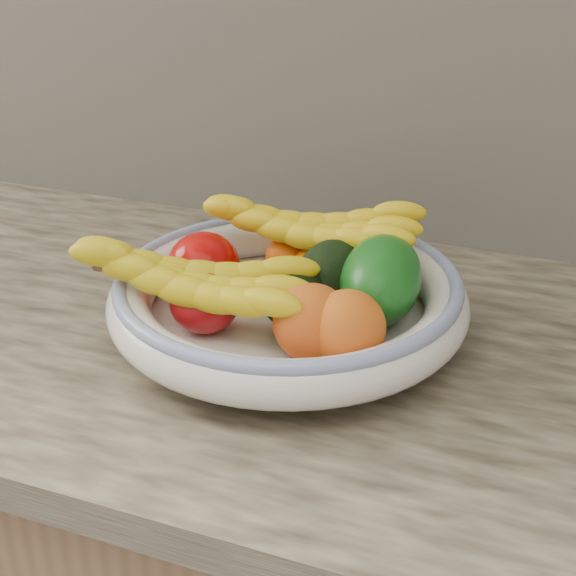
# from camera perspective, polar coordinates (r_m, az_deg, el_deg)

# --- Properties ---
(fruit_bowl) EXTENTS (0.39, 0.39, 0.08)m
(fruit_bowl) POSITION_cam_1_polar(r_m,az_deg,el_deg) (0.87, -0.00, -0.67)
(fruit_bowl) COLOR silver
(fruit_bowl) RESTS_ON kitchen_counter
(clementine_back_left) EXTENTS (0.07, 0.07, 0.05)m
(clementine_back_left) POSITION_cam_1_polar(r_m,az_deg,el_deg) (0.96, -0.00, 2.27)
(clementine_back_left) COLOR #F25E05
(clementine_back_left) RESTS_ON fruit_bowl
(clementine_back_right) EXTENTS (0.07, 0.07, 0.05)m
(clementine_back_right) POSITION_cam_1_polar(r_m,az_deg,el_deg) (0.96, 4.89, 2.28)
(clementine_back_right) COLOR #EC4F04
(clementine_back_right) RESTS_ON fruit_bowl
(clementine_back_mid) EXTENTS (0.06, 0.06, 0.04)m
(clementine_back_mid) POSITION_cam_1_polar(r_m,az_deg,el_deg) (0.93, 1.80, 1.58)
(clementine_back_mid) COLOR orange
(clementine_back_mid) RESTS_ON fruit_bowl
(tomato_left) EXTENTS (0.10, 0.10, 0.07)m
(tomato_left) POSITION_cam_1_polar(r_m,az_deg,el_deg) (0.92, -6.01, 1.68)
(tomato_left) COLOR #BF0705
(tomato_left) RESTS_ON fruit_bowl
(tomato_near_left) EXTENTS (0.09, 0.09, 0.07)m
(tomato_near_left) POSITION_cam_1_polar(r_m,az_deg,el_deg) (0.84, -5.95, -0.99)
(tomato_near_left) COLOR #A50D13
(tomato_near_left) RESTS_ON fruit_bowl
(avocado_center) EXTENTS (0.07, 0.10, 0.07)m
(avocado_center) POSITION_cam_1_polar(r_m,az_deg,el_deg) (0.85, 0.46, -0.34)
(avocado_center) COLOR black
(avocado_center) RESTS_ON fruit_bowl
(avocado_right) EXTENTS (0.09, 0.12, 0.08)m
(avocado_right) POSITION_cam_1_polar(r_m,az_deg,el_deg) (0.89, 3.22, 0.91)
(avocado_right) COLOR black
(avocado_right) RESTS_ON fruit_bowl
(green_mango) EXTENTS (0.13, 0.15, 0.12)m
(green_mango) POSITION_cam_1_polar(r_m,az_deg,el_deg) (0.85, 6.60, 0.56)
(green_mango) COLOR #0F5312
(green_mango) RESTS_ON fruit_bowl
(peach_front) EXTENTS (0.08, 0.08, 0.08)m
(peach_front) POSITION_cam_1_polar(r_m,az_deg,el_deg) (0.79, 1.71, -2.47)
(peach_front) COLOR orange
(peach_front) RESTS_ON fruit_bowl
(peach_right) EXTENTS (0.09, 0.09, 0.07)m
(peach_right) POSITION_cam_1_polar(r_m,az_deg,el_deg) (0.77, 4.25, -2.82)
(peach_right) COLOR orange
(peach_right) RESTS_ON fruit_bowl
(banana_bunch_back) EXTENTS (0.28, 0.13, 0.08)m
(banana_bunch_back) POSITION_cam_1_polar(r_m,az_deg,el_deg) (0.93, 1.52, 3.86)
(banana_bunch_back) COLOR yellow
(banana_bunch_back) RESTS_ON fruit_bowl
(banana_bunch_front) EXTENTS (0.28, 0.15, 0.08)m
(banana_bunch_front) POSITION_cam_1_polar(r_m,az_deg,el_deg) (0.83, -6.94, 0.12)
(banana_bunch_front) COLOR yellow
(banana_bunch_front) RESTS_ON fruit_bowl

